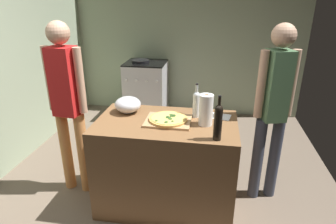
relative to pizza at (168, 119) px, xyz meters
name	(u,v)px	position (x,y,z in m)	size (l,w,h in m)	color
ground_plane	(162,155)	(-0.22, 0.91, -0.93)	(4.01, 3.75, 0.02)	#6B5B4C
kitchen_wall_rear	(180,36)	(-0.22, 2.53, 0.38)	(4.01, 0.10, 2.60)	#99A889
kitchen_wall_left	(21,50)	(-1.98, 0.91, 0.38)	(0.10, 3.75, 2.60)	#99A889
counter	(166,164)	(-0.02, 0.01, -0.47)	(1.26, 0.73, 0.88)	brown
cutting_board	(168,121)	(0.00, 0.00, -0.02)	(0.40, 0.32, 0.02)	tan
pizza	(168,119)	(0.00, 0.00, 0.00)	(0.34, 0.34, 0.03)	tan
mixing_bowl	(128,105)	(-0.42, 0.17, 0.05)	(0.25, 0.25, 0.15)	#B2B2B7
paper_towel_roll	(206,110)	(0.33, 0.00, 0.11)	(0.12, 0.12, 0.28)	white
wine_bottle_clear	(218,121)	(0.43, -0.27, 0.13)	(0.07, 0.07, 0.36)	black
wine_bottle_amber	(196,103)	(0.23, 0.16, 0.10)	(0.06, 0.06, 0.32)	silver
recipe_sheet	(219,116)	(0.44, 0.20, -0.03)	(0.21, 0.15, 0.00)	white
stove	(146,90)	(-0.71, 2.13, -0.45)	(0.64, 0.62, 0.97)	#B7B7BC
person_in_stripes	(67,99)	(-0.99, 0.09, 0.09)	(0.40, 0.22, 1.73)	#D88C4C
person_in_red	(273,106)	(0.93, 0.28, 0.08)	(0.35, 0.25, 1.72)	#383D4C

